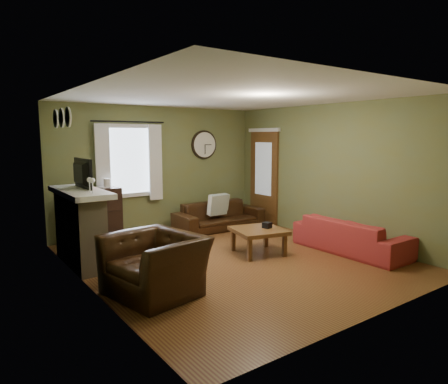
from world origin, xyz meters
TOP-DOWN VIEW (x-y plane):
  - floor at (0.00, 0.00)m, footprint 4.60×5.20m
  - ceiling at (0.00, 0.00)m, footprint 4.60×5.20m
  - wall_left at (-2.30, 0.00)m, footprint 0.00×5.20m
  - wall_right at (2.30, 0.00)m, footprint 0.00×5.20m
  - wall_back at (0.00, 2.60)m, footprint 4.60×0.00m
  - wall_front at (0.00, -2.60)m, footprint 4.60×0.00m
  - fireplace at (-2.10, 1.15)m, footprint 0.40×1.40m
  - firebox at (-1.91, 1.15)m, footprint 0.04×0.60m
  - mantel at (-2.07, 1.15)m, footprint 0.58×1.60m
  - tv at (-2.05, 1.30)m, footprint 0.08×0.60m
  - tv_screen at (-1.97, 1.30)m, footprint 0.02×0.62m
  - medallion_left at (-2.28, 0.80)m, footprint 0.28×0.28m
  - medallion_mid at (-2.28, 1.15)m, footprint 0.28×0.28m
  - medallion_right at (-2.28, 1.50)m, footprint 0.28×0.28m
  - window_pane at (-0.70, 2.58)m, footprint 1.00×0.02m
  - curtain_rod at (-0.70, 2.48)m, footprint 0.03×0.03m
  - curtain_left at (-1.25, 2.48)m, footprint 0.28×0.04m
  - curtain_right at (-0.15, 2.48)m, footprint 0.28×0.04m
  - wall_clock at (1.10, 2.55)m, footprint 0.64×0.06m
  - door at (2.27, 1.85)m, footprint 0.05×0.90m
  - bookshelf at (-1.45, 2.31)m, footprint 0.86×0.37m
  - book at (-1.41, 2.28)m, footprint 0.25×0.28m
  - sofa_brown at (1.05, 1.90)m, footprint 1.97×0.77m
  - pillow_left at (1.16, 1.97)m, footprint 0.38×0.16m
  - pillow_right at (0.96, 1.83)m, footprint 0.44×0.14m
  - sofa_red at (1.89, -0.86)m, footprint 0.78×2.00m
  - armchair at (-1.67, -0.57)m, footprint 1.22×1.33m
  - coffee_table at (0.53, -0.00)m, footprint 0.97×0.97m
  - tissue_box at (0.68, -0.05)m, footprint 0.15×0.15m
  - wine_glass_a at (-2.05, 0.59)m, footprint 0.08×0.08m
  - wine_glass_b at (-2.05, 0.72)m, footprint 0.08×0.08m

SIDE VIEW (x-z plane):
  - floor at x=0.00m, z-range 0.00..0.00m
  - coffee_table at x=0.53m, z-range 0.00..0.43m
  - sofa_brown at x=1.05m, z-range 0.00..0.58m
  - sofa_red at x=1.89m, z-range 0.00..0.58m
  - firebox at x=-1.91m, z-range 0.02..0.57m
  - armchair at x=-1.67m, z-range 0.00..0.75m
  - tissue_box at x=0.68m, z-range 0.35..0.45m
  - bookshelf at x=-1.45m, z-range 0.00..1.02m
  - fireplace at x=-2.10m, z-range 0.00..1.10m
  - pillow_left at x=1.16m, z-range 0.37..0.73m
  - pillow_right at x=0.96m, z-range 0.33..0.77m
  - book at x=-1.41m, z-range 0.95..0.97m
  - door at x=2.27m, z-range 0.00..2.10m
  - mantel at x=-2.07m, z-range 1.10..1.18m
  - wine_glass_b at x=-2.05m, z-range 1.18..1.40m
  - wine_glass_a at x=-2.05m, z-range 1.18..1.40m
  - wall_left at x=-2.30m, z-range 0.00..2.60m
  - wall_right at x=2.30m, z-range 0.00..2.60m
  - wall_back at x=0.00m, z-range 0.00..2.60m
  - wall_front at x=0.00m, z-range 0.00..2.60m
  - tv at x=-2.05m, z-range 1.18..1.53m
  - tv_screen at x=-1.97m, z-range 1.23..1.59m
  - curtain_left at x=-1.25m, z-range 0.67..2.23m
  - curtain_right at x=-0.15m, z-range 0.67..2.23m
  - window_pane at x=-0.70m, z-range 0.85..2.15m
  - wall_clock at x=1.10m, z-range 1.48..2.12m
  - medallion_left at x=-2.28m, z-range 2.24..2.26m
  - medallion_mid at x=-2.28m, z-range 2.24..2.26m
  - medallion_right at x=-2.28m, z-range 2.24..2.26m
  - curtain_rod at x=-0.70m, z-range 1.52..3.02m
  - ceiling at x=0.00m, z-range 2.60..2.60m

